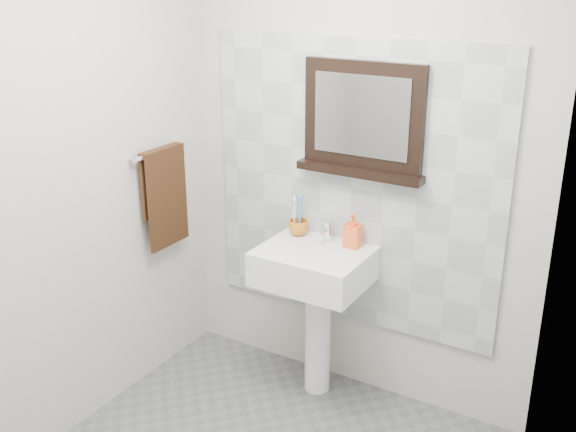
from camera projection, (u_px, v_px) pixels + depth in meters
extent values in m
cube|color=#B9B7B0|center=(353.00, 168.00, 3.44)|extent=(2.00, 0.01, 2.50)
cube|color=#B9B7B0|center=(47.00, 194.00, 3.03)|extent=(0.01, 2.20, 2.50)
cube|color=#B9B7B0|center=(492.00, 300.00, 2.07)|extent=(0.01, 2.20, 2.50)
cube|color=#A8B2B6|center=(352.00, 187.00, 3.46)|extent=(1.60, 0.02, 1.50)
cylinder|color=white|center=(318.00, 334.00, 3.65)|extent=(0.14, 0.14, 0.68)
cube|color=white|center=(314.00, 266.00, 3.46)|extent=(0.55, 0.44, 0.18)
cylinder|color=silver|center=(312.00, 254.00, 3.41)|extent=(0.32, 0.32, 0.02)
cylinder|color=#4C4C4F|center=(312.00, 252.00, 3.41)|extent=(0.04, 0.04, 0.00)
cylinder|color=silver|center=(328.00, 233.00, 3.53)|extent=(0.04, 0.04, 0.09)
cylinder|color=silver|center=(324.00, 232.00, 3.49)|extent=(0.02, 0.10, 0.02)
cube|color=silver|center=(329.00, 223.00, 3.53)|extent=(0.02, 0.07, 0.01)
imported|color=#C26B16|center=(298.00, 228.00, 3.61)|extent=(0.13, 0.13, 0.08)
cylinder|color=white|center=(294.00, 216.00, 3.59)|extent=(0.01, 0.01, 0.19)
cube|color=white|center=(294.00, 198.00, 3.55)|extent=(0.01, 0.01, 0.03)
cylinder|color=#507BB8|center=(300.00, 217.00, 3.57)|extent=(0.01, 0.01, 0.19)
cube|color=#507BB8|center=(300.00, 199.00, 3.54)|extent=(0.01, 0.01, 0.03)
cylinder|color=white|center=(300.00, 215.00, 3.60)|extent=(0.01, 0.01, 0.19)
cube|color=white|center=(300.00, 197.00, 3.56)|extent=(0.01, 0.01, 0.03)
cylinder|color=#507BB8|center=(298.00, 215.00, 3.60)|extent=(0.01, 0.01, 0.19)
cube|color=#507BB8|center=(298.00, 197.00, 3.56)|extent=(0.01, 0.01, 0.03)
imported|color=#FF311E|center=(353.00, 230.00, 3.44)|extent=(0.08, 0.09, 0.18)
cube|color=black|center=(364.00, 115.00, 3.28)|extent=(0.62, 0.06, 0.52)
cube|color=#99999E|center=(361.00, 116.00, 3.25)|extent=(0.50, 0.01, 0.40)
cube|color=black|center=(359.00, 172.00, 3.36)|extent=(0.66, 0.11, 0.04)
cylinder|color=silver|center=(161.00, 152.00, 3.57)|extent=(0.03, 0.40, 0.03)
cylinder|color=silver|center=(132.00, 159.00, 3.43)|extent=(0.05, 0.02, 0.02)
cylinder|color=silver|center=(180.00, 143.00, 3.74)|extent=(0.05, 0.02, 0.02)
cube|color=black|center=(168.00, 200.00, 3.66)|extent=(0.02, 0.30, 0.52)
cube|color=black|center=(161.00, 183.00, 3.64)|extent=(0.02, 0.30, 0.34)
cube|color=black|center=(161.00, 151.00, 3.57)|extent=(0.06, 0.30, 0.03)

